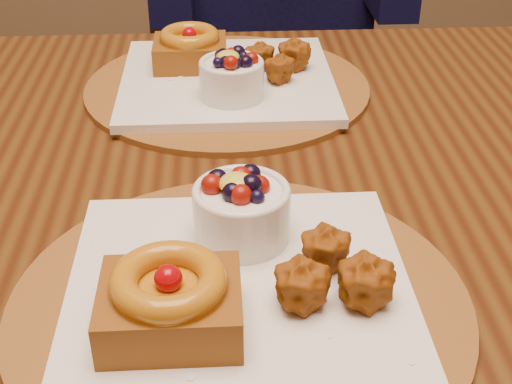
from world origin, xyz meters
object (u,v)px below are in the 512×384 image
chair_far (250,126)px  dining_table (233,230)px  place_setting_far (226,76)px  place_setting_near (236,281)px

chair_far → dining_table: bearing=-101.8°
place_setting_far → chair_far: size_ratio=0.47×
place_setting_far → chair_far: 0.61m
dining_table → place_setting_far: place_setting_far is taller
place_setting_far → place_setting_near: bearing=-90.1°
chair_far → place_setting_near: bearing=-101.0°
place_setting_near → chair_far: bearing=86.6°
chair_far → place_setting_far: bearing=-103.8°
dining_table → chair_far: size_ratio=1.99×
place_setting_near → chair_far: place_setting_near is taller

